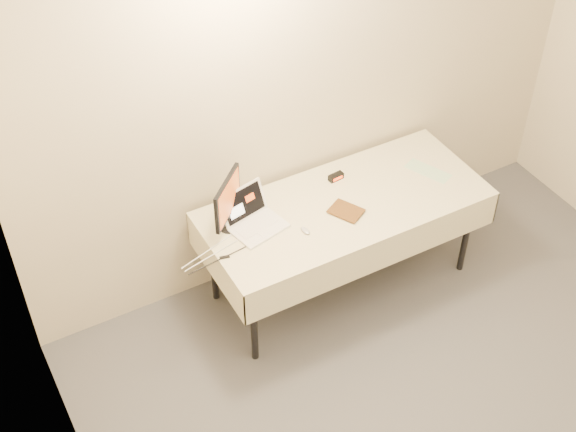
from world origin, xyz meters
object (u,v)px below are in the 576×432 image
monitor (228,200)px  book (341,207)px  table (345,210)px  laptop (253,218)px

monitor → book: size_ratio=1.84×
monitor → table: bearing=-54.8°
monitor → book: (0.64, -0.27, -0.12)m
laptop → table: bearing=-22.6°
table → laptop: laptop is taller
book → monitor: bearing=128.9°
laptop → book: (0.50, -0.22, 0.05)m
table → book: 0.23m
table → book: (-0.11, -0.12, 0.16)m
monitor → book: 0.70m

